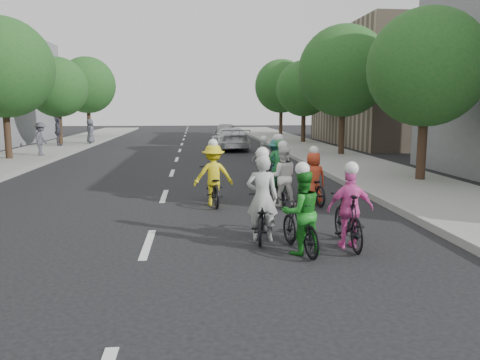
{
  "coord_description": "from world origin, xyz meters",
  "views": [
    {
      "loc": [
        0.95,
        -8.94,
        2.64
      ],
      "look_at": [
        1.96,
        1.54,
        1.0
      ],
      "focal_mm": 35.0,
      "sensor_mm": 36.0,
      "label": 1
    }
  ],
  "objects": [
    {
      "name": "ground",
      "position": [
        0.0,
        0.0,
        0.0
      ],
      "size": [
        120.0,
        120.0,
        0.0
      ],
      "primitive_type": "plane",
      "color": "black",
      "rests_on": "ground"
    },
    {
      "name": "curb_left",
      "position": [
        -6.05,
        10.0,
        0.09
      ],
      "size": [
        0.18,
        80.0,
        0.18
      ],
      "primitive_type": "cube",
      "color": "#999993",
      "rests_on": "ground"
    },
    {
      "name": "sidewalk_right",
      "position": [
        8.0,
        10.0,
        0.07
      ],
      "size": [
        4.0,
        80.0,
        0.15
      ],
      "primitive_type": "cube",
      "color": "gray",
      "rests_on": "ground"
    },
    {
      "name": "curb_right",
      "position": [
        6.05,
        10.0,
        0.09
      ],
      "size": [
        0.18,
        80.0,
        0.18
      ],
      "primitive_type": "cube",
      "color": "#999993",
      "rests_on": "ground"
    },
    {
      "name": "bldg_se",
      "position": [
        16.0,
        24.0,
        4.0
      ],
      "size": [
        10.0,
        14.0,
        8.0
      ],
      "primitive_type": "cube",
      "color": "gray",
      "rests_on": "ground"
    },
    {
      "name": "tree_l_3",
      "position": [
        -8.2,
        15.0,
        4.52
      ],
      "size": [
        4.8,
        4.8,
        6.93
      ],
      "color": "black",
      "rests_on": "ground"
    },
    {
      "name": "tree_l_4",
      "position": [
        -8.2,
        24.0,
        3.96
      ],
      "size": [
        4.0,
        4.0,
        5.97
      ],
      "color": "black",
      "rests_on": "ground"
    },
    {
      "name": "tree_l_5",
      "position": [
        -8.2,
        33.0,
        4.52
      ],
      "size": [
        4.8,
        4.8,
        6.93
      ],
      "color": "black",
      "rests_on": "ground"
    },
    {
      "name": "tree_r_0",
      "position": [
        8.8,
        6.6,
        3.96
      ],
      "size": [
        4.0,
        4.0,
        5.97
      ],
      "color": "black",
      "rests_on": "ground"
    },
    {
      "name": "tree_r_1",
      "position": [
        8.8,
        15.6,
        4.52
      ],
      "size": [
        4.8,
        4.8,
        6.93
      ],
      "color": "black",
      "rests_on": "ground"
    },
    {
      "name": "tree_r_2",
      "position": [
        8.8,
        24.6,
        3.96
      ],
      "size": [
        4.0,
        4.0,
        5.97
      ],
      "color": "black",
      "rests_on": "ground"
    },
    {
      "name": "tree_r_3",
      "position": [
        8.8,
        33.6,
        4.52
      ],
      "size": [
        4.8,
        4.8,
        6.93
      ],
      "color": "black",
      "rests_on": "ground"
    },
    {
      "name": "cyclist_0",
      "position": [
        2.26,
        0.14,
        0.6
      ],
      "size": [
        0.87,
        1.72,
        1.88
      ],
      "rotation": [
        0.0,
        0.0,
        2.95
      ],
      "color": "black",
      "rests_on": "ground"
    },
    {
      "name": "cyclist_1",
      "position": [
        2.84,
        -0.81,
        0.63
      ],
      "size": [
        0.85,
        1.65,
        1.69
      ],
      "rotation": [
        0.0,
        0.0,
        3.34
      ],
      "color": "black",
      "rests_on": "ground"
    },
    {
      "name": "cyclist_2",
      "position": [
        1.43,
        3.67,
        0.66
      ],
      "size": [
        1.11,
        1.96,
        1.81
      ],
      "rotation": [
        0.0,
        0.0,
        3.22
      ],
      "color": "black",
      "rests_on": "ground"
    },
    {
      "name": "cyclist_3",
      "position": [
        3.84,
        -0.51,
        0.61
      ],
      "size": [
        0.89,
        1.76,
        1.65
      ],
      "rotation": [
        0.0,
        0.0,
        3.12
      ],
      "color": "black",
      "rests_on": "ground"
    },
    {
      "name": "cyclist_4",
      "position": [
        4.16,
        3.53,
        0.56
      ],
      "size": [
        0.83,
        1.81,
        1.61
      ],
      "rotation": [
        0.0,
        0.0,
        3.27
      ],
      "color": "black",
      "rests_on": "ground"
    },
    {
      "name": "cyclist_5",
      "position": [
        3.43,
        4.76,
        0.65
      ],
      "size": [
        0.74,
        1.62,
        1.87
      ],
      "rotation": [
        0.0,
        0.0,
        2.95
      ],
      "color": "black",
      "rests_on": "ground"
    },
    {
      "name": "cyclist_6",
      "position": [
        3.26,
        3.29,
        0.64
      ],
      "size": [
        0.83,
        1.54,
        1.77
      ],
      "rotation": [
        0.0,
        0.0,
        3.08
      ],
      "color": "black",
      "rests_on": "ground"
    },
    {
      "name": "cyclist_7",
      "position": [
        3.55,
        5.93,
        0.69
      ],
      "size": [
        1.11,
        1.83,
        1.79
      ],
      "rotation": [
        0.0,
        0.0,
        3.24
      ],
      "color": "black",
      "rests_on": "ground"
    },
    {
      "name": "cyclist_8",
      "position": [
        3.41,
        7.81,
        0.56
      ],
      "size": [
        0.88,
        1.75,
        1.63
      ],
      "rotation": [
        0.0,
        0.0,
        3.11
      ],
      "color": "black",
      "rests_on": "ground"
    },
    {
      "name": "follow_car_lead",
      "position": [
        3.13,
        20.27,
        0.7
      ],
      "size": [
        2.34,
        4.97,
        1.4
      ],
      "primitive_type": "imported",
      "rotation": [
        0.0,
        0.0,
        3.22
      ],
      "color": "silver",
      "rests_on": "ground"
    },
    {
      "name": "follow_car_trail",
      "position": [
        3.51,
        29.66,
        0.69
      ],
      "size": [
        2.28,
        4.29,
        1.39
      ],
      "primitive_type": "imported",
      "rotation": [
        0.0,
        0.0,
        2.98
      ],
      "color": "silver",
      "rests_on": "ground"
    },
    {
      "name": "spectator_0",
      "position": [
        -7.03,
        16.28,
        1.02
      ],
      "size": [
        0.7,
        1.15,
        1.73
      ],
      "primitive_type": "imported",
      "rotation": [
        0.0,
        0.0,
        1.52
      ],
      "color": "#4C4B57",
      "rests_on": "sidewalk_left"
    },
    {
      "name": "spectator_1",
      "position": [
        -7.95,
        22.67,
        1.07
      ],
      "size": [
        0.68,
        1.15,
        1.83
      ],
      "primitive_type": "imported",
      "rotation": [
        0.0,
        0.0,
        1.8
      ],
      "color": "#474753",
      "rests_on": "sidewalk_left"
    },
    {
      "name": "spectator_2",
      "position": [
        -6.3,
        24.53,
        0.99
      ],
      "size": [
        0.77,
        0.95,
        1.68
      ],
      "primitive_type": "imported",
      "rotation": [
        0.0,
        0.0,
        1.9
      ],
      "color": "#525560",
      "rests_on": "sidewalk_left"
    }
  ]
}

